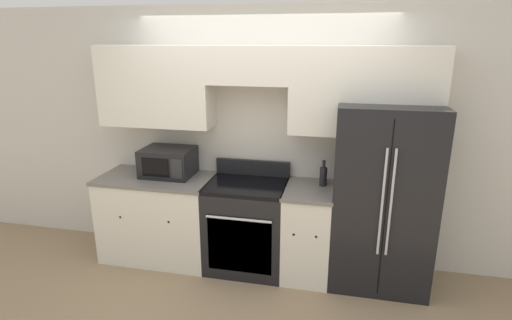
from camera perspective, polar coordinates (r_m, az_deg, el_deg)
name	(u,v)px	position (r m, az deg, el deg)	size (l,w,h in m)	color
ground_plane	(249,283)	(4.06, -0.98, -17.17)	(12.00, 12.00, 0.00)	#937A5B
wall_back	(262,119)	(4.01, 0.93, 5.84)	(8.00, 0.39, 2.60)	beige
lower_cabinets_left	(159,217)	(4.42, -13.72, -7.91)	(1.18, 0.64, 0.91)	silver
lower_cabinets_right	(308,232)	(4.02, 7.38, -10.10)	(0.47, 0.64, 0.91)	silver
oven_range	(247,225)	(4.11, -1.31, -9.30)	(0.78, 0.65, 1.07)	black
refrigerator	(382,195)	(3.94, 17.52, -4.85)	(0.89, 0.80, 1.74)	black
microwave	(168,162)	(4.24, -12.43, -0.26)	(0.52, 0.41, 0.29)	black
bottle	(323,176)	(3.91, 9.59, -2.23)	(0.07, 0.07, 0.25)	black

